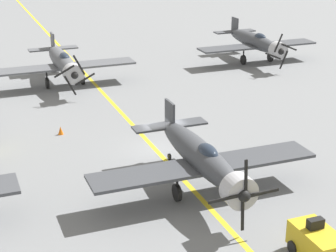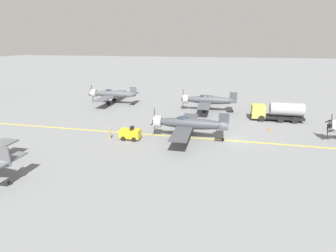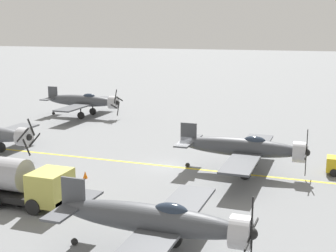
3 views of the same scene
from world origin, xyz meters
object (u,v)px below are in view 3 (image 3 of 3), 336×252
Objects in this scene: airplane_near_left at (84,101)px; traffic_cone at (85,175)px; airplane_mid_center at (245,148)px; airplane_mid_right at (157,221)px; fuel_tanker at (11,180)px.

airplane_near_left reaches higher than traffic_cone.
airplane_mid_center is at bearing 115.68° from traffic_cone.
traffic_cone is at bearing -54.98° from airplane_mid_center.
airplane_mid_center is 1.00× the size of airplane_near_left.
airplane_mid_right reaches higher than traffic_cone.
airplane_mid_right is at bearing 71.34° from fuel_tanker.
airplane_mid_center is 1.00× the size of airplane_mid_right.
traffic_cone is at bearing -120.66° from airplane_mid_right.
airplane_mid_center reaches higher than traffic_cone.
traffic_cone is (-9.84, -9.50, -1.74)m from airplane_mid_right.
fuel_tanker reaches higher than traffic_cone.
airplane_mid_right reaches higher than airplane_near_left.
airplane_mid_right is at bearing 18.48° from airplane_near_left.
fuel_tanker is (-3.85, -11.40, -0.50)m from airplane_mid_right.
airplane_mid_center is 17.06m from fuel_tanker.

